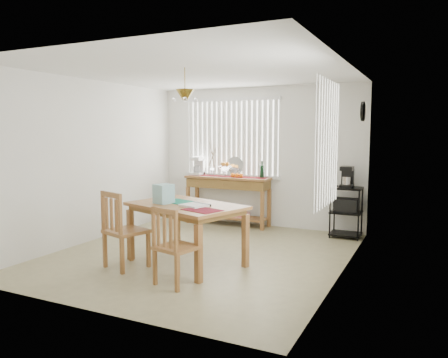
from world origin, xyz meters
The scene contains 10 objects.
ground centered at (0.00, 0.00, -0.01)m, with size 4.00×4.50×0.01m, color tan.
room_shell centered at (0.00, 0.02, 1.69)m, with size 4.20×4.70×2.70m.
sideboard centered at (-0.51, 2.00, 0.69)m, with size 1.64×0.46×0.92m.
sideboard_items centered at (-0.78, 2.01, 1.07)m, with size 1.56×0.39×0.71m.
wire_cart centered at (1.70, 1.95, 0.51)m, with size 0.50×0.40×0.85m.
cart_items centered at (1.70, 1.96, 1.01)m, with size 0.20×0.24×0.35m.
dining_table centered at (0.02, -0.47, 0.72)m, with size 1.74×1.39×0.81m.
table_items centered at (-0.16, -0.54, 0.91)m, with size 1.13×0.87×0.26m.
chair_left centered at (-0.60, -1.00, 0.50)m, with size 0.59×0.59×1.01m.
chair_right centered at (0.34, -1.26, 0.45)m, with size 0.52×0.52×0.93m.
Camera 1 is at (2.98, -5.43, 1.78)m, focal length 35.00 mm.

